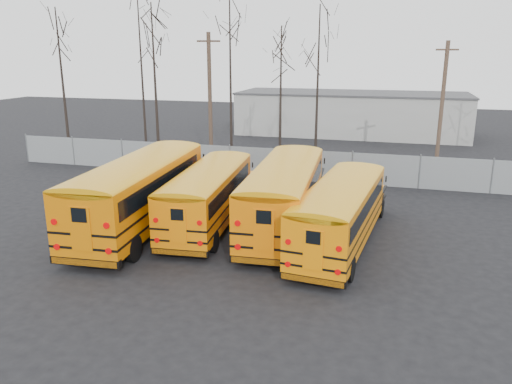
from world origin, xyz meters
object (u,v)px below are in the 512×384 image
(bus_a, at_px, (142,187))
(bus_d, at_px, (342,208))
(utility_pole_left, at_px, (210,97))
(utility_pole_right, at_px, (442,106))
(bus_c, at_px, (285,190))
(bus_b, at_px, (210,191))

(bus_a, xyz_separation_m, bus_d, (9.15, 0.17, -0.30))
(bus_d, xyz_separation_m, utility_pole_left, (-11.26, 14.29, 3.11))
(utility_pole_right, bearing_deg, utility_pole_left, 162.23)
(bus_c, xyz_separation_m, utility_pole_right, (7.49, 14.14, 2.59))
(bus_a, height_order, utility_pole_right, utility_pole_right)
(bus_a, bearing_deg, bus_b, 17.67)
(bus_a, height_order, bus_c, bus_a)
(bus_a, xyz_separation_m, utility_pole_left, (-2.11, 14.46, 2.81))
(bus_c, distance_m, utility_pole_left, 15.64)
(bus_a, distance_m, bus_d, 9.16)
(bus_c, bearing_deg, bus_a, -169.25)
(utility_pole_left, bearing_deg, bus_a, -103.63)
(bus_d, distance_m, utility_pole_right, 16.57)
(bus_a, relative_size, bus_c, 1.06)
(bus_c, height_order, utility_pole_left, utility_pole_left)
(bus_a, distance_m, bus_b, 3.12)
(bus_a, height_order, bus_b, bus_a)
(bus_c, bearing_deg, utility_pole_left, 119.83)
(bus_a, distance_m, utility_pole_right, 21.19)
(bus_c, relative_size, bus_d, 1.11)
(bus_b, height_order, bus_d, bus_d)
(bus_b, bearing_deg, bus_c, 2.63)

